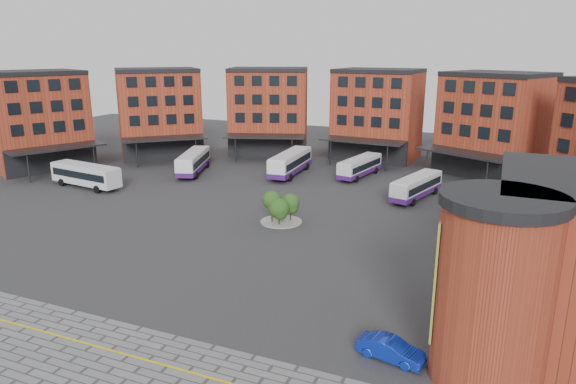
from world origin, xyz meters
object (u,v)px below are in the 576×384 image
at_px(bus_a, 86,174).
at_px(bus_e, 417,186).
at_px(bus_c, 290,163).
at_px(bus_b, 194,162).
at_px(bus_f, 499,204).
at_px(blue_car, 391,349).
at_px(bus_d, 360,166).
at_px(tree_island, 281,206).

height_order(bus_a, bus_e, bus_a).
bearing_deg(bus_e, bus_c, 179.53).
xyz_separation_m(bus_b, bus_e, (32.45, -0.93, -0.17)).
relative_size(bus_b, bus_f, 1.02).
height_order(bus_f, blue_car, bus_f).
bearing_deg(bus_f, bus_d, 177.45).
relative_size(tree_island, bus_e, 0.43).
height_order(bus_a, blue_car, bus_a).
bearing_deg(bus_a, bus_e, -66.34).
distance_m(bus_a, bus_d, 37.35).
height_order(bus_b, bus_d, bus_b).
bearing_deg(bus_e, tree_island, -111.91).
bearing_deg(blue_car, bus_d, 28.32).
bearing_deg(blue_car, tree_island, 49.22).
bearing_deg(bus_d, bus_e, -30.33).
xyz_separation_m(tree_island, bus_d, (2.23, 23.09, -0.36)).
distance_m(bus_f, blue_car, 30.70).
height_order(bus_a, bus_d, bus_a).
bearing_deg(bus_e, bus_a, -148.61).
distance_m(bus_c, bus_e, 19.67).
xyz_separation_m(tree_island, bus_f, (20.88, 10.35, -0.13)).
bearing_deg(bus_d, blue_car, -61.72).
relative_size(bus_c, bus_e, 1.15).
distance_m(tree_island, bus_b, 26.29).
bearing_deg(bus_c, bus_a, -145.02).
height_order(bus_c, bus_f, bus_c).
bearing_deg(bus_b, bus_e, -20.59).
xyz_separation_m(bus_b, bus_d, (23.17, 7.19, -0.18)).
bearing_deg(bus_d, tree_island, -84.67).
relative_size(bus_a, bus_e, 1.09).
distance_m(bus_a, bus_b, 15.15).
bearing_deg(bus_d, bus_a, -137.34).
xyz_separation_m(bus_a, bus_d, (31.74, 19.69, -0.31)).
relative_size(bus_a, bus_f, 1.00).
bearing_deg(tree_island, bus_e, 52.45).
relative_size(bus_e, blue_car, 2.56).
height_order(tree_island, bus_d, tree_island).
xyz_separation_m(bus_c, bus_d, (9.61, 2.66, -0.27)).
xyz_separation_m(bus_b, blue_car, (36.66, -35.79, -1.03)).
distance_m(tree_island, bus_d, 23.20).
xyz_separation_m(bus_d, bus_f, (18.65, -12.74, 0.23)).
relative_size(bus_c, blue_car, 2.95).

